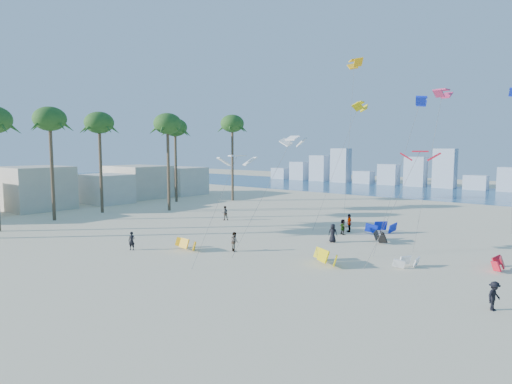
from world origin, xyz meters
The scene contains 10 objects.
ground centered at (0.00, 0.00, 0.00)m, with size 220.00×220.00×0.00m, color beige.
ocean centered at (0.00, 72.00, 0.01)m, with size 220.00×220.00×0.00m, color navy.
kitesurfer_near centered at (-2.34, 5.79, 0.79)m, with size 0.57×0.38×1.58m, color black.
kitesurfer_mid centered at (4.72, 11.02, 0.82)m, with size 0.79×0.62×1.63m, color gray.
kitesurfers_far centered at (10.58, 20.42, 0.84)m, with size 33.59×18.43×1.87m.
grounded_kites centered at (12.23, 18.00, 0.47)m, with size 24.34×20.12×1.07m.
flying_kites centered at (14.66, 22.10, 12.00)m, with size 28.16×32.92×18.63m.
palm_row centered at (-21.32, 16.15, 11.71)m, with size 10.46×44.80×13.95m.
beachfront_buildings centered at (-33.69, 20.82, 2.67)m, with size 11.50×43.00×6.00m.
distant_skyline centered at (-1.19, 82.00, 3.09)m, with size 85.00×3.00×8.40m.
Camera 1 is at (28.87, -15.80, 8.73)m, focal length 30.61 mm.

